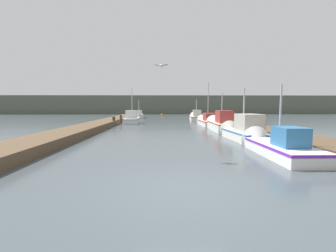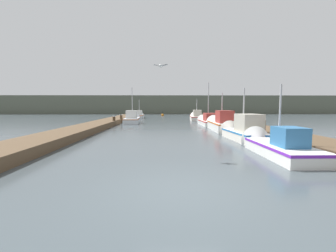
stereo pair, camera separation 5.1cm
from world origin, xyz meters
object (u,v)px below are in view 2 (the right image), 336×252
at_px(fishing_boat_0, 276,145).
at_px(mooring_piling_0, 114,121).
at_px(fishing_boat_1, 243,131).
at_px(fishing_boat_3, 207,121).
at_px(fishing_boat_2, 221,124).
at_px(seagull_lead, 161,66).
at_px(mooring_piling_1, 121,119).
at_px(mooring_piling_2, 129,116).
at_px(mooring_piling_3, 263,130).
at_px(fishing_boat_4, 133,119).
at_px(channel_buoy, 163,115).
at_px(fishing_boat_5, 196,117).
at_px(fishing_boat_6, 139,115).

height_order(fishing_boat_0, mooring_piling_0, fishing_boat_0).
xyz_separation_m(fishing_boat_1, fishing_boat_3, (-0.11, 10.50, -0.10)).
height_order(fishing_boat_2, seagull_lead, seagull_lead).
height_order(mooring_piling_1, mooring_piling_2, mooring_piling_1).
bearing_deg(fishing_boat_1, mooring_piling_3, -29.30).
relative_size(mooring_piling_0, mooring_piling_1, 0.98).
xyz_separation_m(fishing_boat_4, channel_buoy, (3.58, 17.73, -0.29)).
bearing_deg(fishing_boat_4, mooring_piling_1, -151.90).
relative_size(fishing_boat_1, mooring_piling_2, 4.68).
relative_size(fishing_boat_3, fishing_boat_5, 0.87).
relative_size(fishing_boat_4, mooring_piling_2, 6.30).
bearing_deg(fishing_boat_5, fishing_boat_2, -85.25).
height_order(fishing_boat_2, fishing_boat_5, fishing_boat_2).
distance_m(fishing_boat_2, fishing_boat_5, 13.26).
relative_size(mooring_piling_1, channel_buoy, 0.97).
distance_m(fishing_boat_6, mooring_piling_1, 10.84).
distance_m(fishing_boat_1, mooring_piling_2, 21.45).
distance_m(fishing_boat_6, channel_buoy, 8.60).
xyz_separation_m(fishing_boat_3, fishing_boat_4, (-8.52, 3.37, 0.04)).
distance_m(mooring_piling_0, seagull_lead, 15.55).
distance_m(fishing_boat_1, fishing_boat_2, 5.56).
xyz_separation_m(fishing_boat_0, fishing_boat_6, (-8.84, 28.07, 0.06)).
height_order(fishing_boat_4, fishing_boat_6, fishing_boat_4).
xyz_separation_m(mooring_piling_3, channel_buoy, (-6.08, 32.10, -0.50)).
bearing_deg(mooring_piling_2, fishing_boat_1, -62.79).
relative_size(fishing_boat_3, mooring_piling_1, 5.23).
height_order(fishing_boat_5, mooring_piling_0, fishing_boat_5).
height_order(fishing_boat_5, channel_buoy, fishing_boat_5).
bearing_deg(fishing_boat_5, fishing_boat_6, 154.09).
relative_size(fishing_boat_5, channel_buoy, 5.80).
relative_size(fishing_boat_6, mooring_piling_2, 5.00).
height_order(fishing_boat_2, fishing_boat_4, fishing_boat_4).
distance_m(fishing_boat_4, mooring_piling_3, 17.32).
bearing_deg(fishing_boat_0, fishing_boat_1, 89.69).
distance_m(fishing_boat_5, seagull_lead, 23.98).
bearing_deg(mooring_piling_2, fishing_boat_2, -53.82).
relative_size(mooring_piling_2, channel_buoy, 0.96).
relative_size(fishing_boat_3, fishing_boat_6, 1.06).
distance_m(fishing_boat_4, seagull_lead, 18.94).
relative_size(fishing_boat_4, channel_buoy, 6.04).
distance_m(fishing_boat_0, fishing_boat_2, 9.73).
xyz_separation_m(fishing_boat_4, mooring_piling_0, (-1.41, -3.95, 0.05)).
distance_m(fishing_boat_4, channel_buoy, 18.09).
bearing_deg(mooring_piling_1, fishing_boat_6, 84.67).
height_order(mooring_piling_0, channel_buoy, mooring_piling_0).
bearing_deg(mooring_piling_1, fishing_boat_0, -60.32).
distance_m(fishing_boat_3, seagull_lead, 16.04).
relative_size(fishing_boat_3, channel_buoy, 5.07).
bearing_deg(fishing_boat_1, seagull_lead, -141.90).
bearing_deg(fishing_boat_1, fishing_boat_5, 86.60).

